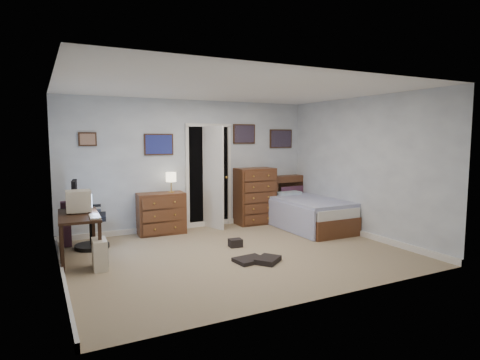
% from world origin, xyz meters
% --- Properties ---
extents(floor, '(5.00, 4.00, 0.02)m').
position_xyz_m(floor, '(0.00, 0.00, -0.01)').
color(floor, tan).
rests_on(floor, ground).
extents(computer_desk, '(0.60, 1.20, 0.68)m').
position_xyz_m(computer_desk, '(-2.28, 0.75, 0.52)').
color(computer_desk, black).
rests_on(computer_desk, floor).
extents(crt_monitor, '(0.37, 0.34, 0.33)m').
position_xyz_m(crt_monitor, '(-2.18, 0.89, 0.85)').
color(crt_monitor, beige).
rests_on(crt_monitor, computer_desk).
extents(keyboard, '(0.15, 0.37, 0.02)m').
position_xyz_m(keyboard, '(-2.02, 0.39, 0.69)').
color(keyboard, beige).
rests_on(keyboard, computer_desk).
extents(pc_tower, '(0.20, 0.39, 0.41)m').
position_xyz_m(pc_tower, '(-2.00, 0.19, 0.20)').
color(pc_tower, beige).
rests_on(pc_tower, floor).
extents(office_chair, '(0.61, 0.61, 1.11)m').
position_xyz_m(office_chair, '(-2.03, 1.33, 0.43)').
color(office_chair, black).
rests_on(office_chair, floor).
extents(media_stack, '(0.16, 0.16, 0.74)m').
position_xyz_m(media_stack, '(-2.32, 1.63, 0.37)').
color(media_stack, maroon).
rests_on(media_stack, floor).
extents(low_dresser, '(0.88, 0.47, 0.76)m').
position_xyz_m(low_dresser, '(-0.69, 1.77, 0.38)').
color(low_dresser, brown).
rests_on(low_dresser, floor).
extents(table_lamp, '(0.20, 0.20, 0.37)m').
position_xyz_m(table_lamp, '(-0.49, 1.77, 1.04)').
color(table_lamp, gold).
rests_on(table_lamp, low_dresser).
extents(doorway, '(0.96, 1.12, 2.05)m').
position_xyz_m(doorway, '(0.35, 2.27, 1.00)').
color(doorway, black).
rests_on(doorway, floor).
extents(tall_dresser, '(0.79, 0.48, 1.15)m').
position_xyz_m(tall_dresser, '(1.28, 1.75, 0.58)').
color(tall_dresser, brown).
rests_on(tall_dresser, floor).
extents(headboard_bookcase, '(1.07, 0.34, 0.95)m').
position_xyz_m(headboard_bookcase, '(2.31, 1.86, 0.50)').
color(headboard_bookcase, brown).
rests_on(headboard_bookcase, floor).
extents(bed, '(1.06, 1.95, 0.64)m').
position_xyz_m(bed, '(1.99, 0.92, 0.30)').
color(bed, brown).
rests_on(bed, floor).
extents(wall_posters, '(4.38, 0.04, 0.60)m').
position_xyz_m(wall_posters, '(0.57, 1.98, 1.75)').
color(wall_posters, '#331E11').
rests_on(wall_posters, floor).
extents(floor_clutter, '(0.68, 1.26, 0.13)m').
position_xyz_m(floor_clutter, '(0.08, -0.34, 0.04)').
color(floor_clutter, black).
rests_on(floor_clutter, floor).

